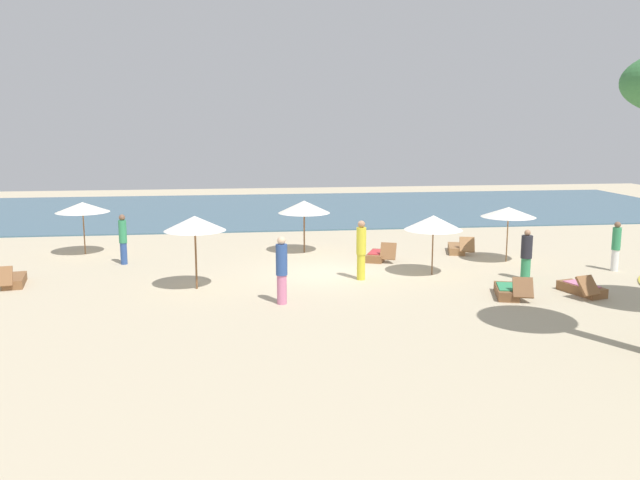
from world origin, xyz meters
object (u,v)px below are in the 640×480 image
Objects in this scene: lounger_1 at (582,289)px; person_4 at (361,249)px; umbrella_3 at (508,212)px; person_2 at (123,238)px; umbrella_0 at (195,223)px; person_0 at (282,269)px; person_3 at (616,246)px; lounger_4 at (13,280)px; lounger_0 at (457,248)px; umbrella_4 at (83,207)px; umbrella_2 at (433,223)px; umbrella_1 at (304,207)px; lounger_2 at (508,291)px; lounger_3 at (378,255)px; person_1 at (526,255)px.

lounger_1 is 6.86m from person_4.
umbrella_3 reaches higher than person_2.
umbrella_0 reaches higher than person_4.
person_3 is at bearing 13.11° from person_0.
lounger_0 is at bearing 12.03° from lounger_4.
umbrella_4 reaches higher than person_0.
umbrella_0 is at bearing -173.22° from umbrella_2.
lounger_4 reaches higher than lounger_1.
lounger_0 reaches higher than lounger_1.
person_3 is (11.79, 2.75, -0.12)m from person_0.
umbrella_1 is 1.01× the size of umbrella_3.
umbrella_4 is (-12.40, 5.23, 0.07)m from umbrella_2.
umbrella_4 reaches higher than person_3.
person_4 is (-5.89, -2.11, -0.84)m from umbrella_3.
umbrella_0 is 9.63m from lounger_2.
umbrella_0 is 1.28× the size of lounger_2.
lounger_3 is at bearing 54.39° from person_0.
umbrella_3 reaches higher than lounger_0.
lounger_2 is at bearing -34.92° from person_4.
person_3 is (3.62, 0.81, 0.06)m from person_1.
umbrella_0 reaches higher than person_2.
person_4 is at bearing -179.22° from person_3.
lounger_4 is at bearing 178.46° from person_3.
umbrella_2 is 6.17m from person_0.
umbrella_2 is at bearing -1.14° from lounger_4.
lounger_2 is 0.91× the size of person_0.
umbrella_2 is at bearing 139.78° from lounger_1.
lounger_1 is at bearing -0.76° from person_0.
lounger_1 is 2.33m from lounger_2.
umbrella_0 reaches higher than lounger_3.
lounger_2 is 2.59m from person_1.
person_3 is at bearing 46.06° from lounger_1.
lounger_3 is (2.58, -1.83, -1.64)m from umbrella_1.
lounger_2 is at bearing -0.87° from person_0.
umbrella_1 is 1.17× the size of lounger_0.
person_4 is at bearing -160.29° from umbrella_3.
umbrella_1 reaches higher than lounger_3.
umbrella_4 reaches higher than person_2.
person_1 reaches higher than lounger_0.
person_3 is (4.32, -3.89, 0.72)m from lounger_0.
umbrella_2 is at bearing -120.60° from lounger_0.
person_2 reaches higher than lounger_4.
umbrella_4 is at bearing 130.66° from person_0.
lounger_1 is at bearing -11.13° from lounger_4.
umbrella_4 is 11.54m from lounger_3.
person_4 reaches higher than lounger_2.
lounger_4 is (-12.31, -2.36, -0.01)m from lounger_3.
umbrella_0 is 11.49m from umbrella_3.
umbrella_1 reaches higher than umbrella_4.
lounger_3 is at bearing -13.16° from umbrella_4.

